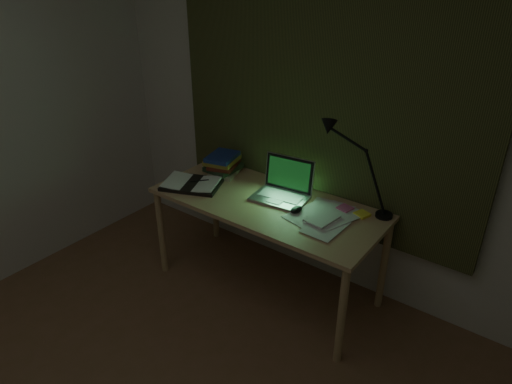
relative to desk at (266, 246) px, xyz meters
The scene contains 11 objects.
wall_back 1.00m from the desk, 71.30° to the left, with size 3.50×0.00×2.50m, color beige.
curtain 1.17m from the desk, 69.47° to the left, with size 2.20×0.06×2.00m, color #2F3319.
desk is the anchor object (origin of this frame).
laptop 0.48m from the desk, 55.27° to the left, with size 0.35×0.40×0.25m, color #B7B7BC, non-canonical shape.
open_textbook 0.68m from the desk, 167.31° to the right, with size 0.39×0.28×0.03m, color white, non-canonical shape.
book_stack 0.68m from the desk, 162.66° to the left, with size 0.20×0.24×0.16m, color white, non-canonical shape.
loose_papers 0.51m from the desk, ahead, with size 0.32×0.34×0.02m, color silver, non-canonical shape.
mouse 0.43m from the desk, ahead, with size 0.06×0.09×0.04m, color black.
sticky_yellow 0.71m from the desk, 19.32° to the left, with size 0.08×0.08×0.02m, color yellow.
sticky_pink 0.62m from the desk, 23.70° to the left, with size 0.08×0.08×0.02m, color #E45899.
desk_lamp 0.98m from the desk, 21.25° to the left, with size 0.38×0.29×0.57m, color black, non-canonical shape.
Camera 1 is at (1.36, -0.56, 2.13)m, focal length 32.00 mm.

